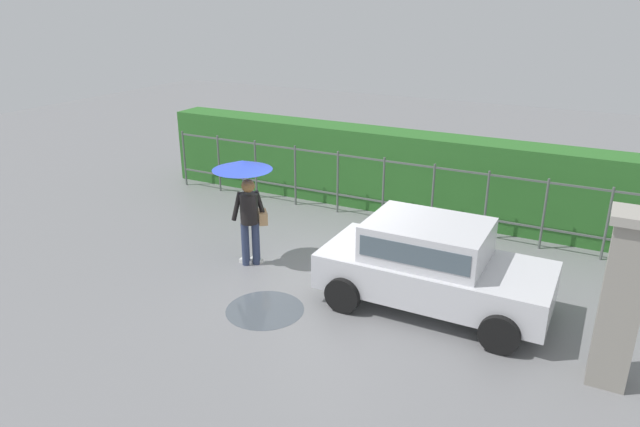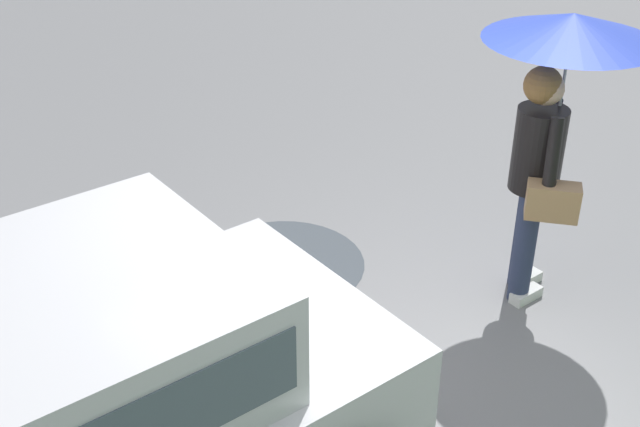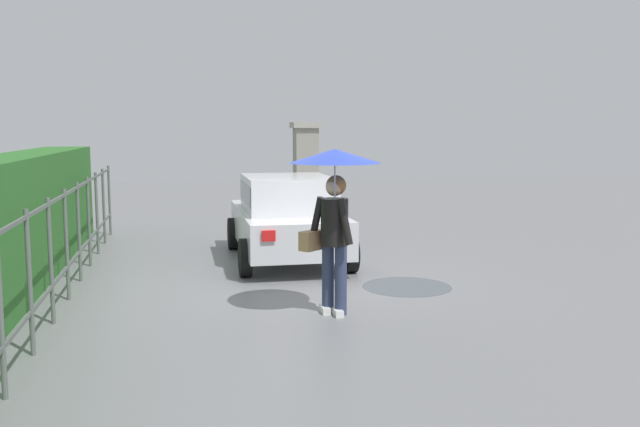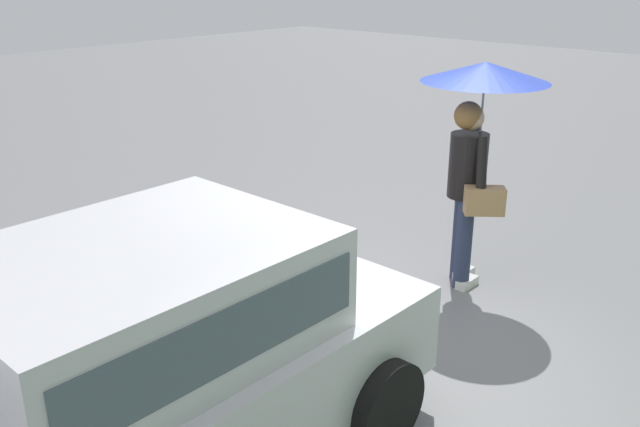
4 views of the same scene
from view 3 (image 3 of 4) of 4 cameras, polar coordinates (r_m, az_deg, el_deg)
The scene contains 6 objects.
ground_plane at distance 10.07m, azimuth -2.33°, elevation -6.03°, with size 40.00×40.00×0.00m, color slate.
car at distance 11.85m, azimuth -2.79°, elevation -0.09°, with size 3.74×1.86×1.48m.
pedestrian at distance 8.26m, azimuth 1.16°, elevation 2.00°, with size 1.12×1.12×2.05m.
gate_pillar at distance 14.62m, azimuth -1.20°, elevation 3.01°, with size 0.60×0.60×2.42m.
fence_section at distance 9.69m, azimuth -20.45°, elevation -2.04°, with size 11.59×0.05×1.50m.
puddle_near at distance 10.07m, azimuth 7.27°, elevation -6.08°, with size 1.30×1.30×0.00m, color #4C545B.
Camera 3 is at (-9.68, 1.58, 2.29)m, focal length 38.27 mm.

